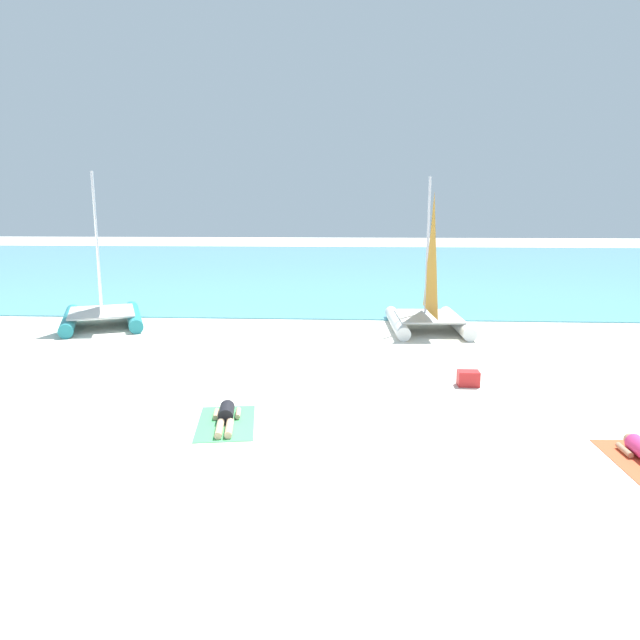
{
  "coord_description": "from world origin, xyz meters",
  "views": [
    {
      "loc": [
        0.89,
        -10.15,
        4.19
      ],
      "look_at": [
        0.0,
        5.01,
        1.2
      ],
      "focal_mm": 32.38,
      "sensor_mm": 36.0,
      "label": 1
    }
  ],
  "objects_px": {
    "sailboat_white": "(428,308)",
    "towel_left": "(226,423)",
    "sunbather_left": "(226,416)",
    "cooler_box": "(468,378)",
    "sailboat_teal": "(101,303)"
  },
  "relations": [
    {
      "from": "sailboat_white",
      "to": "cooler_box",
      "type": "height_order",
      "value": "sailboat_white"
    },
    {
      "from": "sailboat_white",
      "to": "towel_left",
      "type": "bearing_deg",
      "value": -121.24
    },
    {
      "from": "sunbather_left",
      "to": "cooler_box",
      "type": "height_order",
      "value": "cooler_box"
    },
    {
      "from": "sunbather_left",
      "to": "cooler_box",
      "type": "relative_size",
      "value": 3.13
    },
    {
      "from": "towel_left",
      "to": "cooler_box",
      "type": "distance_m",
      "value": 5.91
    },
    {
      "from": "sailboat_white",
      "to": "sunbather_left",
      "type": "distance_m",
      "value": 10.42
    },
    {
      "from": "sailboat_teal",
      "to": "sunbather_left",
      "type": "distance_m",
      "value": 11.23
    },
    {
      "from": "towel_left",
      "to": "sunbather_left",
      "type": "height_order",
      "value": "sunbather_left"
    },
    {
      "from": "sailboat_teal",
      "to": "sunbather_left",
      "type": "height_order",
      "value": "sailboat_teal"
    },
    {
      "from": "sailboat_teal",
      "to": "towel_left",
      "type": "xyz_separation_m",
      "value": [
        6.52,
        -9.19,
        -0.8
      ]
    },
    {
      "from": "sailboat_teal",
      "to": "cooler_box",
      "type": "relative_size",
      "value": 10.84
    },
    {
      "from": "towel_left",
      "to": "sunbather_left",
      "type": "distance_m",
      "value": 0.14
    },
    {
      "from": "towel_left",
      "to": "cooler_box",
      "type": "height_order",
      "value": "cooler_box"
    },
    {
      "from": "sailboat_white",
      "to": "cooler_box",
      "type": "distance_m",
      "value": 6.43
    },
    {
      "from": "sailboat_teal",
      "to": "sailboat_white",
      "type": "distance_m",
      "value": 11.57
    }
  ]
}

